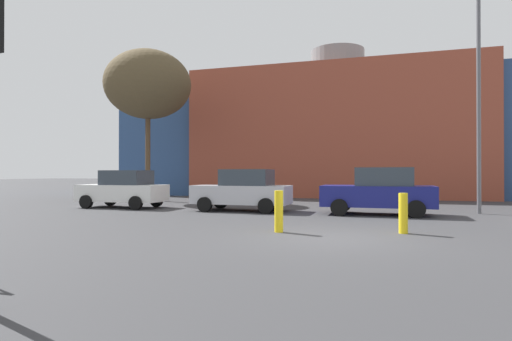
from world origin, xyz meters
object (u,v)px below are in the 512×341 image
object	(u,v)px
parked_car_2	(379,191)
bollard_yellow_1	(279,211)
bare_tree_0	(148,85)
bollard_yellow_0	(403,213)
parked_car_1	(243,190)
street_lamp	(479,87)
parked_car_0	(123,189)

from	to	relation	value
parked_car_2	bollard_yellow_1	xyz separation A→B (m)	(-2.63, -5.85, -0.35)
parked_car_2	bare_tree_0	distance (m)	15.48
bare_tree_0	bollard_yellow_0	size ratio (longest dim) A/B	8.28
parked_car_2	parked_car_1	bearing A→B (deg)	-0.00
bollard_yellow_0	street_lamp	distance (m)	8.68
parked_car_0	street_lamp	xyz separation A→B (m)	(15.47, 1.53, 4.24)
bare_tree_0	parked_car_1	bearing A→B (deg)	-32.91
bare_tree_0	street_lamp	size ratio (longest dim) A/B	0.99
parked_car_1	street_lamp	bearing A→B (deg)	-170.81
bollard_yellow_0	bollard_yellow_1	size ratio (longest dim) A/B	0.95
parked_car_1	bollard_yellow_0	world-z (taller)	parked_car_1
bollard_yellow_1	bare_tree_0	bearing A→B (deg)	134.65
parked_car_1	bollard_yellow_1	world-z (taller)	parked_car_1
parked_car_0	bare_tree_0	world-z (taller)	bare_tree_0
parked_car_2	bollard_yellow_0	world-z (taller)	parked_car_2
street_lamp	parked_car_2	bearing A→B (deg)	-158.33
bare_tree_0	bollard_yellow_1	xyz separation A→B (m)	(10.71, -10.85, -6.39)
bare_tree_0	bollard_yellow_1	world-z (taller)	bare_tree_0
bare_tree_0	bollard_yellow_1	distance (m)	16.53
bare_tree_0	street_lamp	world-z (taller)	street_lamp
parked_car_2	parked_car_0	bearing A→B (deg)	0.00
parked_car_2	bollard_yellow_0	distance (m)	5.17
bollard_yellow_0	parked_car_1	bearing A→B (deg)	140.86
parked_car_0	parked_car_2	size ratio (longest dim) A/B	0.95
parked_car_0	parked_car_2	xyz separation A→B (m)	(11.61, 0.00, 0.04)
bollard_yellow_0	bollard_yellow_1	distance (m)	3.36
parked_car_2	street_lamp	xyz separation A→B (m)	(3.86, 1.53, 4.19)
bollard_yellow_1	bollard_yellow_0	bearing A→B (deg)	12.71
parked_car_2	bollard_yellow_1	bearing A→B (deg)	65.81
bollard_yellow_1	street_lamp	world-z (taller)	street_lamp
parked_car_2	bollard_yellow_0	bearing A→B (deg)	97.28
parked_car_2	bollard_yellow_0	size ratio (longest dim) A/B	3.92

